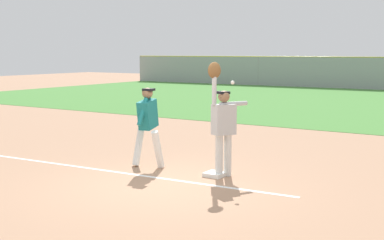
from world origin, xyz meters
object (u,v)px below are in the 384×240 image
Objects in this scene: fielder at (223,121)px; runner at (148,121)px; parked_car_black at (333,76)px; first_base at (215,174)px; baseball at (233,83)px.

runner is at bearing 33.69° from fielder.
parked_car_black is at bearing 91.32° from runner.
first_base is at bearing 58.09° from fielder.
fielder is at bearing -74.03° from parked_car_black.
first_base is 0.22× the size of runner.
runner is (-1.77, -0.11, -0.12)m from fielder.
first_base is 1.87m from baseball.
fielder is 1.33× the size of runner.
parked_car_black is (-5.26, 29.87, -0.32)m from runner.
fielder is (0.13, 0.07, 1.08)m from first_base.
first_base is 1.09m from fielder.
runner is 2.15m from baseball.
runner is (-1.64, -0.04, 0.96)m from first_base.
first_base is at bearing -7.13° from runner.
baseball is at bearing -3.88° from runner.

